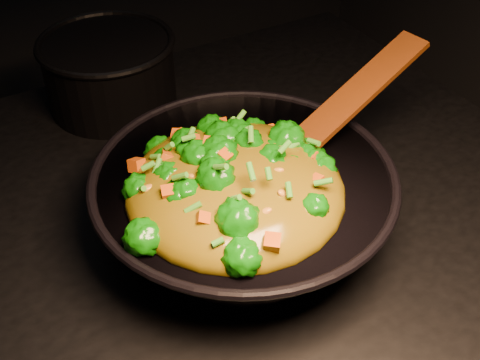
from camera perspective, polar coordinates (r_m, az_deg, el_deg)
stovetop at (r=1.31m, az=-3.62°, el=-16.37°), size 1.20×0.90×0.90m
wok at (r=0.87m, az=0.33°, el=-2.54°), size 0.49×0.49×0.12m
stir_fry at (r=0.77m, az=-0.48°, el=1.54°), size 0.33×0.33×0.10m
spatula at (r=0.88m, az=9.65°, el=6.86°), size 0.30×0.09×0.13m
back_pot at (r=1.17m, az=-12.22°, el=9.93°), size 0.31×0.31×0.14m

